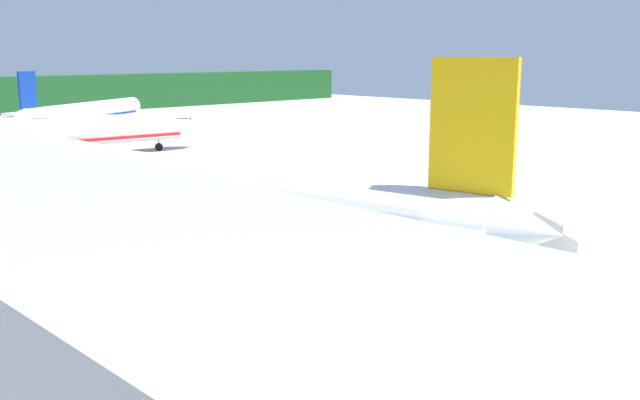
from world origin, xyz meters
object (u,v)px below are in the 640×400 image
Objects in this scene: service_truck_fuel at (571,242)px; crew_loader_left at (237,291)px; airliner_mid_apron at (58,134)px; service_truck_catering at (440,318)px; service_truck_pushback at (431,226)px; crew_marshaller at (26,249)px; airliner_far_taxiway at (83,113)px; airliner_foreground at (232,195)px.

service_truck_fuel is 19.54m from crew_loader_left.
service_truck_catering is at bearing -100.58° from airliner_mid_apron.
service_truck_fuel is at bearing -71.58° from service_truck_pushback.
service_truck_fuel is at bearing -44.31° from crew_marshaller.
service_truck_pushback reaches higher than crew_loader_left.
service_truck_pushback is (11.58, 9.38, 0.33)m from service_truck_catering.
service_truck_fuel reaches higher than service_truck_pushback.
crew_marshaller is (-37.21, -69.27, -1.68)m from airliner_far_taxiway.
airliner_foreground is at bearing 123.23° from service_truck_fuel.
service_truck_pushback is at bearing 1.01° from crew_loader_left.
crew_marshaller is at bearing 109.17° from service_truck_catering.
service_truck_pushback is 24.04m from crew_marshaller.
airliner_mid_apron reaches higher than service_truck_pushback.
airliner_mid_apron is at bearing 79.42° from service_truck_catering.
crew_marshaller is (-19.65, 13.84, -0.47)m from service_truck_pushback.
service_truck_fuel is 14.30m from service_truck_catering.
airliner_mid_apron is 6.25× the size of service_truck_pushback.
crew_loader_left is (-15.33, -0.27, -0.52)m from service_truck_pushback.
service_truck_fuel is (-14.92, -91.03, -1.18)m from airliner_far_taxiway.
airliner_far_taxiway reaches higher than crew_loader_left.
airliner_foreground is 12.55m from service_truck_pushback.
airliner_mid_apron is 6.70× the size of service_truck_catering.
service_truck_pushback is 3.44× the size of crew_loader_left.
airliner_foreground is 1.14× the size of airliner_mid_apron.
crew_loader_left is at bearing -72.98° from crew_marshaller.
airliner_mid_apron is at bearing 89.78° from service_truck_pushback.
crew_loader_left is at bearing 112.39° from service_truck_catering.
service_truck_pushback is 3.30× the size of crew_marshaller.
service_truck_pushback is at bearing 108.42° from service_truck_fuel.
airliner_far_taxiway is at bearing 70.63° from airliner_foreground.
service_truck_fuel is 31.16m from crew_marshaller.
airliner_far_taxiway is 78.65m from crew_marshaller.
airliner_far_taxiway is 89.65m from crew_loader_left.
service_truck_catering is at bearing -67.61° from crew_loader_left.
airliner_mid_apron is 1.20× the size of airliner_far_taxiway.
airliner_foreground is 18.83m from service_truck_catering.
service_truck_fuel reaches higher than crew_marshaller.
service_truck_pushback is at bearing -101.93° from airliner_far_taxiway.
crew_marshaller is at bearing 156.82° from airliner_foreground.
service_truck_catering reaches higher than crew_loader_left.
airliner_mid_apron is at bearing 63.51° from crew_marshaller.
airliner_far_taxiway is at bearing 61.76° from crew_marshaller.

